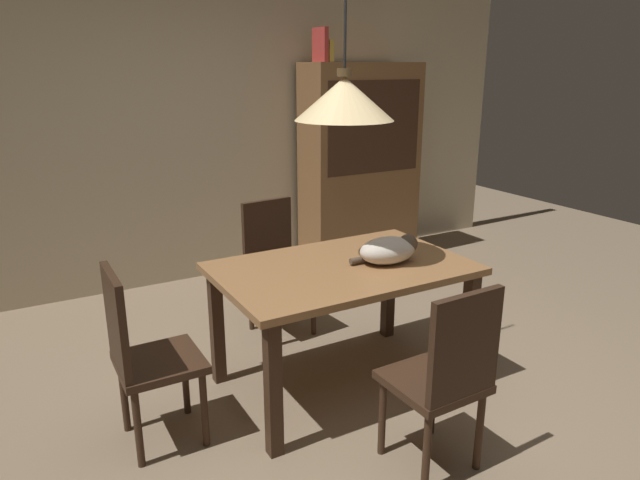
% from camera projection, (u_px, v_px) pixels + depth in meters
% --- Properties ---
extents(ground, '(10.00, 10.00, 0.00)m').
position_uv_depth(ground, '(375.00, 423.00, 3.04)').
color(ground, '#847056').
extents(back_wall, '(6.40, 0.10, 2.90)m').
position_uv_depth(back_wall, '(200.00, 111.00, 4.81)').
color(back_wall, beige).
rests_on(back_wall, ground).
extents(dining_table, '(1.40, 0.90, 0.75)m').
position_uv_depth(dining_table, '(342.00, 282.00, 3.23)').
color(dining_table, olive).
rests_on(dining_table, ground).
extents(chair_near_front, '(0.41, 0.41, 0.93)m').
position_uv_depth(chair_near_front, '(446.00, 373.00, 2.54)').
color(chair_near_front, '#382316').
rests_on(chair_near_front, ground).
extents(chair_left_side, '(0.40, 0.40, 0.93)m').
position_uv_depth(chair_left_side, '(142.00, 351.00, 2.74)').
color(chair_left_side, '#382316').
rests_on(chair_left_side, ground).
extents(chair_far_back, '(0.44, 0.44, 0.93)m').
position_uv_depth(chair_far_back, '(275.00, 261.00, 4.00)').
color(chair_far_back, '#382316').
rests_on(chair_far_back, ground).
extents(cat_sleeping, '(0.39, 0.24, 0.16)m').
position_uv_depth(cat_sleeping, '(389.00, 250.00, 3.22)').
color(cat_sleeping, beige).
rests_on(cat_sleeping, dining_table).
extents(pendant_lamp, '(0.52, 0.52, 1.30)m').
position_uv_depth(pendant_lamp, '(344.00, 98.00, 2.93)').
color(pendant_lamp, beige).
extents(hutch_bookcase, '(1.12, 0.45, 1.85)m').
position_uv_depth(hutch_bookcase, '(360.00, 169.00, 5.37)').
color(hutch_bookcase, brown).
rests_on(hutch_bookcase, ground).
extents(book_red_tall, '(0.04, 0.22, 0.28)m').
position_uv_depth(book_red_tall, '(320.00, 45.00, 4.84)').
color(book_red_tall, '#B73833').
rests_on(book_red_tall, hutch_bookcase).
extents(book_yellow_short, '(0.04, 0.20, 0.18)m').
position_uv_depth(book_yellow_short, '(326.00, 51.00, 4.88)').
color(book_yellow_short, gold).
rests_on(book_yellow_short, hutch_bookcase).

